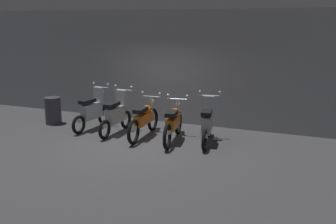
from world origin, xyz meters
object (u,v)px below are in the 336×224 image
motorbike_slot_4 (207,123)px  motorbike_slot_2 (144,119)px  motorbike_slot_3 (173,123)px  trash_bin (53,111)px  motorbike_slot_1 (116,115)px  motorbike_slot_0 (92,111)px

motorbike_slot_4 → motorbike_slot_2: bearing=-176.3°
motorbike_slot_3 → trash_bin: size_ratio=2.37×
motorbike_slot_1 → motorbike_slot_3: size_ratio=0.87×
motorbike_slot_0 → trash_bin: bearing=179.1°
motorbike_slot_2 → trash_bin: (-3.14, 0.20, -0.08)m
motorbike_slot_1 → motorbike_slot_4: (2.59, 0.08, 0.00)m
motorbike_slot_0 → motorbike_slot_4: 3.46m
motorbike_slot_0 → motorbike_slot_1: (0.86, -0.15, 0.00)m
motorbike_slot_3 → motorbike_slot_4: size_ratio=1.16×
motorbike_slot_1 → motorbike_slot_4: same height
motorbike_slot_2 → motorbike_slot_0: bearing=174.1°
motorbike_slot_3 → motorbike_slot_1: bearing=177.1°
motorbike_slot_0 → motorbike_slot_1: size_ratio=1.00×
motorbike_slot_1 → motorbike_slot_3: 1.73m
motorbike_slot_1 → trash_bin: 2.29m
motorbike_slot_1 → motorbike_slot_4: 2.59m
motorbike_slot_0 → motorbike_slot_4: same height
motorbike_slot_2 → motorbike_slot_4: 1.73m
motorbike_slot_1 → motorbike_slot_2: size_ratio=0.86×
motorbike_slot_2 → motorbike_slot_4: motorbike_slot_4 is taller
motorbike_slot_0 → motorbike_slot_2: size_ratio=0.86×
motorbike_slot_2 → trash_bin: bearing=176.4°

